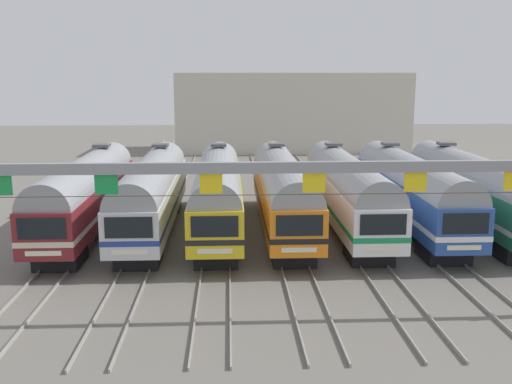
% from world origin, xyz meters
% --- Properties ---
extents(ground_plane, '(160.00, 160.00, 0.00)m').
position_xyz_m(ground_plane, '(0.00, 0.00, 0.00)').
color(ground_plane, slate).
extents(track_bed, '(26.00, 70.00, 0.15)m').
position_xyz_m(track_bed, '(0.00, 17.00, 0.07)').
color(track_bed, gray).
rests_on(track_bed, ground).
extents(commuter_train_maroon, '(2.88, 18.06, 5.05)m').
position_xyz_m(commuter_train_maroon, '(-12.25, -0.00, 2.69)').
color(commuter_train_maroon, maroon).
rests_on(commuter_train_maroon, ground).
extents(commuter_train_silver, '(2.88, 18.06, 5.05)m').
position_xyz_m(commuter_train_silver, '(-8.17, -0.00, 2.69)').
color(commuter_train_silver, silver).
rests_on(commuter_train_silver, ground).
extents(commuter_train_yellow, '(2.88, 18.06, 5.05)m').
position_xyz_m(commuter_train_yellow, '(-4.08, -0.00, 2.69)').
color(commuter_train_yellow, gold).
rests_on(commuter_train_yellow, ground).
extents(commuter_train_orange, '(2.88, 18.06, 5.05)m').
position_xyz_m(commuter_train_orange, '(0.00, -0.00, 2.69)').
color(commuter_train_orange, orange).
rests_on(commuter_train_orange, ground).
extents(commuter_train_white, '(2.88, 18.06, 5.05)m').
position_xyz_m(commuter_train_white, '(4.08, -0.00, 2.69)').
color(commuter_train_white, white).
rests_on(commuter_train_white, ground).
extents(commuter_train_blue, '(2.88, 18.06, 5.05)m').
position_xyz_m(commuter_train_blue, '(8.17, -0.00, 2.69)').
color(commuter_train_blue, '#284C9E').
rests_on(commuter_train_blue, ground).
extents(commuter_train_green, '(2.88, 18.06, 5.05)m').
position_xyz_m(commuter_train_green, '(12.25, -0.00, 2.69)').
color(commuter_train_green, '#236B42').
rests_on(commuter_train_green, ground).
extents(catenary_gantry, '(29.74, 0.44, 6.97)m').
position_xyz_m(catenary_gantry, '(-0.00, -13.50, 5.43)').
color(catenary_gantry, gray).
rests_on(catenary_gantry, ground).
extents(maintenance_building, '(29.44, 10.00, 9.98)m').
position_xyz_m(maintenance_building, '(4.81, 40.67, 4.99)').
color(maintenance_building, beige).
rests_on(maintenance_building, ground).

